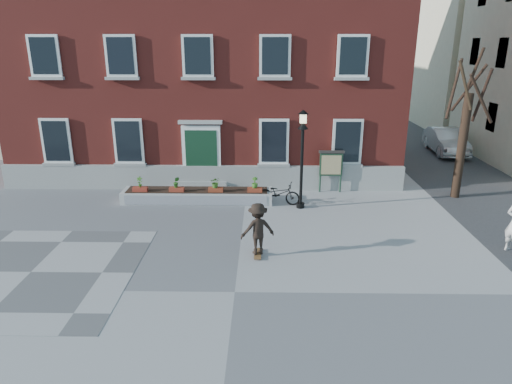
{
  "coord_description": "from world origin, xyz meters",
  "views": [
    {
      "loc": [
        0.75,
        -10.72,
        6.39
      ],
      "look_at": [
        0.5,
        4.0,
        1.5
      ],
      "focal_mm": 32.0,
      "sensor_mm": 36.0,
      "label": 1
    }
  ],
  "objects_px": {
    "parked_car": "(446,141)",
    "lamp_post": "(302,146)",
    "bicycle": "(279,193)",
    "skateboarder": "(258,229)",
    "notice_board": "(331,164)"
  },
  "relations": [
    {
      "from": "parked_car",
      "to": "bicycle",
      "type": "bearing_deg",
      "value": -135.02
    },
    {
      "from": "parked_car",
      "to": "lamp_post",
      "type": "xyz_separation_m",
      "value": [
        -9.34,
        -9.52,
        1.8
      ]
    },
    {
      "from": "parked_car",
      "to": "skateboarder",
      "type": "height_order",
      "value": "skateboarder"
    },
    {
      "from": "notice_board",
      "to": "skateboarder",
      "type": "height_order",
      "value": "notice_board"
    },
    {
      "from": "bicycle",
      "to": "skateboarder",
      "type": "xyz_separation_m",
      "value": [
        -0.81,
        -4.78,
        0.44
      ]
    },
    {
      "from": "bicycle",
      "to": "lamp_post",
      "type": "xyz_separation_m",
      "value": [
        0.85,
        -0.44,
        2.08
      ]
    },
    {
      "from": "notice_board",
      "to": "skateboarder",
      "type": "relative_size",
      "value": 1.08
    },
    {
      "from": "lamp_post",
      "to": "skateboarder",
      "type": "height_order",
      "value": "lamp_post"
    },
    {
      "from": "bicycle",
      "to": "notice_board",
      "type": "distance_m",
      "value": 2.93
    },
    {
      "from": "parked_car",
      "to": "lamp_post",
      "type": "bearing_deg",
      "value": -131.17
    },
    {
      "from": "lamp_post",
      "to": "notice_board",
      "type": "distance_m",
      "value": 2.82
    },
    {
      "from": "parked_car",
      "to": "notice_board",
      "type": "relative_size",
      "value": 2.4
    },
    {
      "from": "parked_car",
      "to": "lamp_post",
      "type": "height_order",
      "value": "lamp_post"
    },
    {
      "from": "bicycle",
      "to": "parked_car",
      "type": "height_order",
      "value": "parked_car"
    },
    {
      "from": "lamp_post",
      "to": "skateboarder",
      "type": "relative_size",
      "value": 2.28
    }
  ]
}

